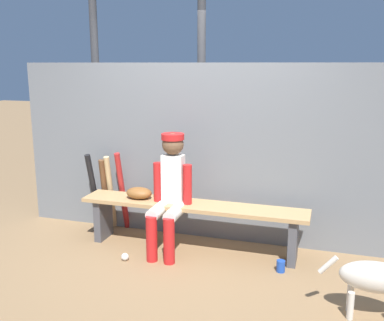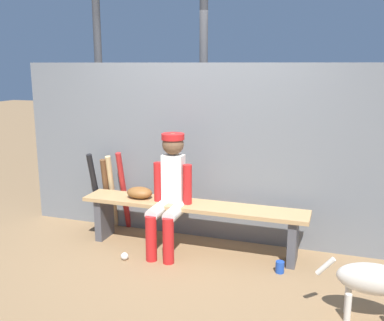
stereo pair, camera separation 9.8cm
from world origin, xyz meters
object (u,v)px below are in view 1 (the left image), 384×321
at_px(baseball_glove, 139,193).
at_px(cup_on_ground, 281,266).
at_px(bat_aluminum_black, 94,192).
at_px(cup_on_bench, 163,195).
at_px(baseball, 125,257).
at_px(bat_wood_natural, 111,192).
at_px(bat_wood_dark, 105,194).
at_px(bat_aluminum_red, 122,191).
at_px(dog, 384,279).
at_px(dugout_bench, 192,214).
at_px(player_seated, 169,189).

bearing_deg(baseball_glove, cup_on_ground, -8.96).
xyz_separation_m(bat_aluminum_black, cup_on_bench, (0.93, -0.19, 0.10)).
bearing_deg(baseball, bat_wood_natural, 125.32).
xyz_separation_m(bat_wood_dark, baseball, (0.59, -0.72, -0.38)).
bearing_deg(baseball_glove, bat_wood_dark, 154.37).
relative_size(bat_aluminum_red, baseball, 12.59).
distance_m(bat_wood_dark, bat_aluminum_black, 0.12).
height_order(baseball, dog, dog).
relative_size(dugout_bench, cup_on_ground, 21.35).
bearing_deg(dugout_bench, bat_aluminum_black, 170.44).
relative_size(player_seated, cup_on_ground, 11.01).
bearing_deg(bat_wood_natural, dugout_bench, -15.35).
xyz_separation_m(dugout_bench, dog, (1.74, -0.81, -0.05)).
bearing_deg(cup_on_bench, baseball_glove, -176.43).
height_order(dugout_bench, bat_aluminum_black, bat_aluminum_black).
distance_m(player_seated, cup_on_bench, 0.21).
height_order(bat_wood_natural, baseball, bat_wood_natural).
bearing_deg(baseball_glove, bat_aluminum_black, 162.34).
xyz_separation_m(bat_wood_dark, cup_on_bench, (0.82, -0.25, 0.13)).
bearing_deg(cup_on_bench, bat_aluminum_black, 168.26).
xyz_separation_m(baseball, dog, (2.29, -0.35, 0.30)).
distance_m(bat_aluminum_red, cup_on_bench, 0.67).
height_order(player_seated, baseball, player_seated).
distance_m(bat_wood_natural, cup_on_ground, 2.12).
xyz_separation_m(bat_aluminum_red, cup_on_bench, (0.61, -0.27, 0.09)).
xyz_separation_m(cup_on_bench, dog, (2.06, -0.83, -0.22)).
bearing_deg(dog, bat_wood_dark, 159.55).
bearing_deg(bat_wood_natural, cup_on_bench, -20.14).
relative_size(player_seated, bat_wood_dark, 1.44).
height_order(dugout_bench, bat_wood_dark, bat_wood_dark).
relative_size(bat_wood_natural, cup_on_ground, 7.98).
bearing_deg(dugout_bench, dog, -24.91).
height_order(cup_on_bench, dog, cup_on_bench).
bearing_deg(cup_on_ground, dugout_bench, 165.63).
xyz_separation_m(dugout_bench, player_seated, (-0.20, -0.12, 0.29)).
relative_size(dugout_bench, player_seated, 1.94).
distance_m(bat_aluminum_red, bat_aluminum_black, 0.33).
bearing_deg(dugout_bench, bat_wood_dark, 166.90).
xyz_separation_m(bat_aluminum_red, bat_aluminum_black, (-0.32, -0.08, -0.01)).
distance_m(player_seated, baseball, 0.79).
bearing_deg(bat_aluminum_black, dugout_bench, -9.56).
xyz_separation_m(baseball_glove, bat_wood_natural, (-0.49, 0.30, -0.12)).
relative_size(bat_aluminum_black, cup_on_bench, 8.29).
bearing_deg(cup_on_ground, baseball_glove, 171.04).
xyz_separation_m(player_seated, cup_on_bench, (-0.12, 0.13, -0.11)).
bearing_deg(cup_on_bench, player_seated, -48.88).
relative_size(bat_aluminum_red, bat_wood_dark, 1.11).
bearing_deg(player_seated, bat_wood_dark, 157.90).
distance_m(dugout_bench, dog, 1.92).
distance_m(bat_aluminum_black, baseball, 1.05).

